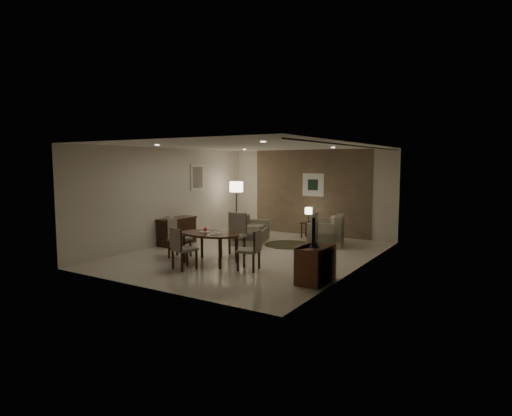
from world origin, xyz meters
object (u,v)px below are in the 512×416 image
Objects in this scene: floor_lamp at (236,208)px; armchair at (326,230)px; tv_cabinet at (316,264)px; sofa at (251,229)px; dining_table at (210,248)px; side_table at (308,230)px; chair_left at (180,238)px; chair_far at (233,235)px; console_desk at (177,231)px; chair_near at (184,248)px; chair_right at (249,250)px.

armchair is at bearing -6.59° from floor_lamp.
sofa reaches higher than tv_cabinet.
side_table is (0.51, 4.20, -0.10)m from dining_table.
sofa is (0.38, 2.64, -0.10)m from chair_left.
chair_far is at bearing -45.92° from armchair.
side_table is (1.13, 1.48, -0.12)m from sofa.
tv_cabinet is 0.58× the size of sofa.
console_desk is at bearing 33.12° from chair_left.
tv_cabinet is 0.92× the size of armchair.
console_desk reaches higher than side_table.
chair_left is at bearing 175.83° from tv_cabinet.
chair_near reaches higher than armchair.
dining_table is 4.11m from floor_lamp.
chair_left reaches higher than armchair.
floor_lamp reaches higher than chair_far.
chair_right reaches higher than side_table.
chair_right reaches higher than console_desk.
chair_left is 1.08× the size of chair_right.
chair_far reaches higher than side_table.
chair_left is 4.39m from side_table.
tv_cabinet is at bearing -17.05° from console_desk.
floor_lamp is at bearing 80.11° from console_desk.
chair_right is 0.89× the size of armchair.
floor_lamp reaches higher than chair_left.
side_table is at bearing -31.24° from chair_left.
sofa is at bearing 138.66° from tv_cabinet.
floor_lamp is at bearing 1.25° from chair_left.
armchair is 0.58× the size of floor_lamp.
armchair is (2.08, 0.57, 0.07)m from sofa.
chair_right is at bearing -46.56° from chair_far.
armchair is (1.46, 3.29, 0.09)m from dining_table.
chair_near reaches higher than dining_table.
chair_near reaches higher than tv_cabinet.
dining_table reaches higher than side_table.
chair_far reaches higher than armchair.
console_desk is 2.44m from floor_lamp.
chair_left reaches higher than sofa.
tv_cabinet is 4.41m from sofa.
console_desk is at bearing -133.13° from side_table.
chair_near is at bearing -168.71° from tv_cabinet.
chair_right is 3.29m from sofa.
side_table is (1.51, 4.12, -0.22)m from chair_left.
floor_lamp is (-4.48, 3.86, 0.49)m from tv_cabinet.
side_table is at bearing 13.07° from floor_lamp.
chair_left is 0.56× the size of floor_lamp.
chair_left is at bearing -106.12° from chair_right.
chair_left is at bearing 152.56° from sofa.
chair_near is at bearing -101.63° from chair_far.
console_desk is at bearing 162.95° from tv_cabinet.
floor_lamp is at bearing -166.93° from side_table.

